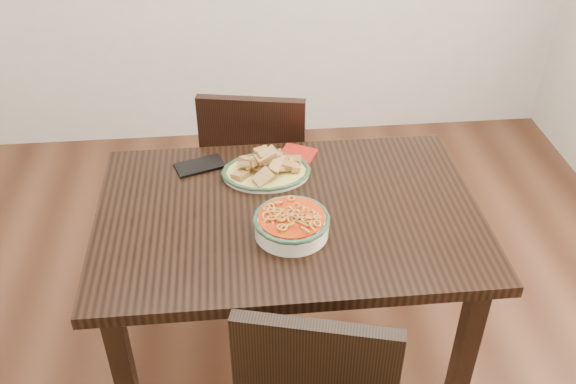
{
  "coord_description": "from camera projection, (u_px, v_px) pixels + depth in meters",
  "views": [
    {
      "loc": [
        -0.15,
        -1.67,
        2.03
      ],
      "look_at": [
        0.02,
        -0.0,
        0.81
      ],
      "focal_mm": 40.0,
      "sensor_mm": 36.0,
      "label": 1
    }
  ],
  "objects": [
    {
      "name": "dining_table",
      "position": [
        289.0,
        232.0,
        2.15
      ],
      "size": [
        1.25,
        0.84,
        0.75
      ],
      "color": "black",
      "rests_on": "ground"
    },
    {
      "name": "smartphone",
      "position": [
        200.0,
        166.0,
        2.3
      ],
      "size": [
        0.19,
        0.14,
        0.01
      ],
      "primitive_type": "cube",
      "rotation": [
        0.0,
        0.0,
        0.33
      ],
      "color": "black",
      "rests_on": "dining_table"
    },
    {
      "name": "napkin",
      "position": [
        298.0,
        154.0,
        2.36
      ],
      "size": [
        0.16,
        0.15,
        0.01
      ],
      "primitive_type": "cube",
      "rotation": [
        0.0,
        0.0,
        -0.49
      ],
      "color": "#98170B",
      "rests_on": "dining_table"
    },
    {
      "name": "floor",
      "position": [
        284.0,
        356.0,
        2.55
      ],
      "size": [
        3.5,
        3.5,
        0.0
      ],
      "primitive_type": "plane",
      "color": "#3D2013",
      "rests_on": "ground"
    },
    {
      "name": "noodle_bowl",
      "position": [
        292.0,
        222.0,
        1.97
      ],
      "size": [
        0.24,
        0.24,
        0.08
      ],
      "color": "silver",
      "rests_on": "dining_table"
    },
    {
      "name": "fish_plate",
      "position": [
        266.0,
        164.0,
        2.23
      ],
      "size": [
        0.3,
        0.24,
        0.11
      ],
      "color": "beige",
      "rests_on": "dining_table"
    },
    {
      "name": "chair_far",
      "position": [
        257.0,
        168.0,
        2.74
      ],
      "size": [
        0.49,
        0.49,
        0.89
      ],
      "rotation": [
        0.0,
        0.0,
        2.95
      ],
      "color": "black",
      "rests_on": "ground"
    }
  ]
}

